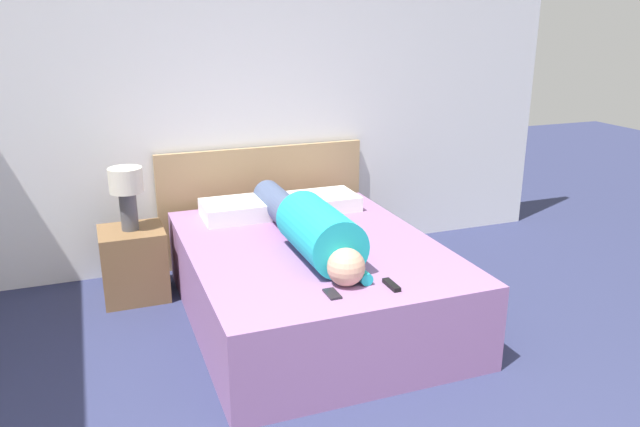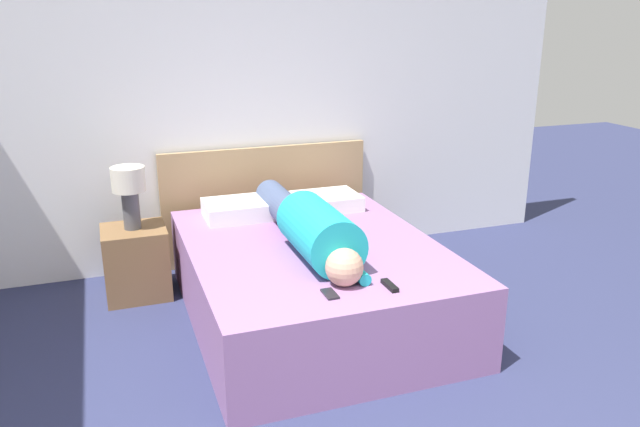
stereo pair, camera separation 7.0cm
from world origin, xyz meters
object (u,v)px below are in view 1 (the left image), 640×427
object	(u,v)px
nightstand	(134,263)
cell_phone	(332,294)
person_lying	(310,227)
pillow_second	(324,201)
bed	(312,281)
pillow_near_headboard	(238,210)
tv_remote	(391,285)
table_lamp	(127,189)

from	to	relation	value
nightstand	cell_phone	size ratio (longest dim) A/B	3.88
person_lying	pillow_second	distance (m)	0.88
person_lying	bed	bearing A→B (deg)	62.26
bed	person_lying	world-z (taller)	person_lying
bed	person_lying	xyz separation A→B (m)	(-0.04, -0.08, 0.41)
pillow_near_headboard	pillow_second	xyz separation A→B (m)	(0.66, 0.00, -0.01)
nightstand	tv_remote	size ratio (longest dim) A/B	3.37
table_lamp	tv_remote	distance (m)	1.98
bed	person_lying	distance (m)	0.42
tv_remote	pillow_second	bearing A→B (deg)	83.24
pillow_near_headboard	pillow_second	distance (m)	0.66
table_lamp	cell_phone	world-z (taller)	table_lamp
table_lamp	person_lying	xyz separation A→B (m)	(1.02, -0.83, -0.13)
nightstand	pillow_near_headboard	size ratio (longest dim) A/B	1.00
nightstand	pillow_near_headboard	distance (m)	0.82
table_lamp	tv_remote	bearing A→B (deg)	-50.93
pillow_near_headboard	tv_remote	bearing A→B (deg)	-71.58
table_lamp	pillow_second	size ratio (longest dim) A/B	0.91
table_lamp	pillow_near_headboard	size ratio (longest dim) A/B	0.87
cell_phone	table_lamp	bearing A→B (deg)	120.95
person_lying	cell_phone	distance (m)	0.70
bed	cell_phone	world-z (taller)	cell_phone
nightstand	person_lying	distance (m)	1.38
table_lamp	tv_remote	size ratio (longest dim) A/B	2.93
table_lamp	tv_remote	world-z (taller)	table_lamp
pillow_second	cell_phone	bearing A→B (deg)	-109.40
bed	table_lamp	distance (m)	1.41
nightstand	tv_remote	xyz separation A→B (m)	(1.24, -1.53, 0.28)
bed	pillow_second	world-z (taller)	pillow_second
nightstand	table_lamp	size ratio (longest dim) A/B	1.15
cell_phone	pillow_second	bearing A→B (deg)	70.60
nightstand	pillow_second	distance (m)	1.45
pillow_near_headboard	nightstand	bearing A→B (deg)	175.81
tv_remote	pillow_near_headboard	bearing A→B (deg)	108.42
nightstand	bed	bearing A→B (deg)	-35.28
table_lamp	pillow_second	xyz separation A→B (m)	(1.41, -0.05, -0.22)
table_lamp	pillow_near_headboard	xyz separation A→B (m)	(0.75, -0.05, -0.21)
person_lying	pillow_near_headboard	world-z (taller)	person_lying
nightstand	pillow_near_headboard	xyz separation A→B (m)	(0.75, -0.05, 0.33)
person_lying	pillow_second	world-z (taller)	person_lying
bed	person_lying	size ratio (longest dim) A/B	1.21
nightstand	table_lamp	xyz separation A→B (m)	(0.00, -0.00, 0.54)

